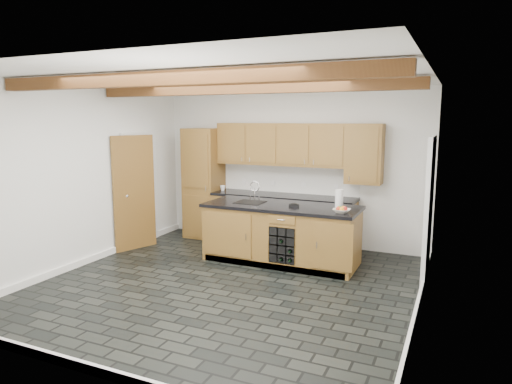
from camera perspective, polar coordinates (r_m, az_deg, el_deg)
ground at (r=6.46m, az=-3.64°, el=-11.52°), size 5.00×5.00×0.00m
room_shell at (r=6.60m, az=-2.27°, el=2.59°), size 5.01×5.00×5.00m
back_cabinetry at (r=8.33m, az=1.20°, el=0.17°), size 3.65×0.62×2.20m
island at (r=7.32m, az=3.19°, el=-5.22°), size 2.48×0.96×0.93m
faucet at (r=7.47m, az=-0.63°, el=-0.99°), size 0.45×0.40×0.34m
kitchen_scale at (r=7.10m, az=4.77°, el=-1.64°), size 0.17×0.12×0.05m
fruit_bowl at (r=6.72m, az=10.65°, el=-2.33°), size 0.27×0.27×0.06m
fruit_cluster at (r=6.71m, az=10.66°, el=-2.06°), size 0.16×0.17×0.07m
paper_towel at (r=7.14m, az=10.36°, el=-0.77°), size 0.12×0.12×0.27m
mug at (r=8.68m, az=-4.19°, el=0.50°), size 0.12×0.12×0.09m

